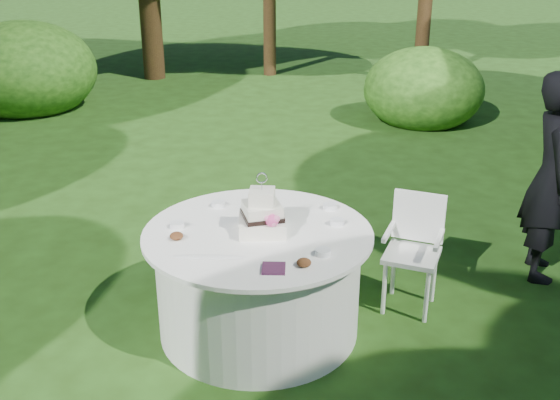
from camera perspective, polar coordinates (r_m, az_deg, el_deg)
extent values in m
plane|color=#1F3C10|center=(4.80, -1.82, -11.07)|extent=(80.00, 80.00, 0.00)
cube|color=#451D3B|center=(3.93, -0.56, -5.97)|extent=(0.14, 0.14, 0.02)
ellipsoid|color=white|center=(4.09, -6.27, -4.95)|extent=(0.48, 0.07, 0.01)
imported|color=black|center=(5.58, 22.59, 1.82)|extent=(0.50, 0.68, 1.69)
cylinder|color=white|center=(4.60, -1.88, -7.23)|extent=(1.40, 1.40, 0.74)
cylinder|color=white|center=(4.43, -1.94, -2.91)|extent=(1.56, 1.56, 0.03)
cube|color=white|center=(4.39, -1.56, -2.16)|extent=(0.33, 0.33, 0.10)
cube|color=silver|center=(4.35, -1.57, -0.96)|extent=(0.30, 0.30, 0.10)
cube|color=silver|center=(4.32, -1.58, 0.26)|extent=(0.17, 0.17, 0.10)
cube|color=black|center=(4.37, -1.57, -1.38)|extent=(0.31, 0.31, 0.03)
sphere|color=#D83F87|center=(4.24, -0.69, -1.83)|extent=(0.08, 0.08, 0.08)
cylinder|color=silver|center=(4.29, -1.60, 1.18)|extent=(0.01, 0.01, 0.05)
torus|color=silver|center=(4.27, -1.60, 1.93)|extent=(0.08, 0.02, 0.08)
cube|color=silver|center=(4.91, 11.40, -4.74)|extent=(0.49, 0.49, 0.04)
cube|color=white|center=(4.97, 11.99, -1.42)|extent=(0.37, 0.16, 0.38)
cylinder|color=white|center=(4.91, 9.06, -7.63)|extent=(0.03, 0.03, 0.42)
cylinder|color=white|center=(4.87, 12.65, -8.22)|extent=(0.03, 0.03, 0.42)
cylinder|color=white|center=(5.18, 9.85, -6.00)|extent=(0.03, 0.03, 0.42)
cylinder|color=white|center=(5.14, 13.24, -6.54)|extent=(0.03, 0.03, 0.42)
cube|color=silver|center=(4.87, 9.44, -2.74)|extent=(0.15, 0.34, 0.03)
cube|color=silver|center=(4.82, 13.68, -3.38)|extent=(0.15, 0.34, 0.03)
cylinder|color=white|center=(4.51, -8.94, -2.16)|extent=(0.10, 0.10, 0.04)
cylinder|color=white|center=(4.52, 5.00, -1.93)|extent=(0.10, 0.10, 0.04)
cylinder|color=white|center=(4.82, -5.40, -0.35)|extent=(0.10, 0.10, 0.04)
cylinder|color=white|center=(4.77, 4.35, -0.57)|extent=(0.10, 0.10, 0.04)
cylinder|color=white|center=(4.10, 3.76, -4.56)|extent=(0.10, 0.10, 0.04)
ellipsoid|color=#562D16|center=(4.35, -9.00, -3.11)|extent=(0.09, 0.09, 0.05)
ellipsoid|color=#562D16|center=(3.97, 2.10, -5.46)|extent=(0.09, 0.09, 0.05)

